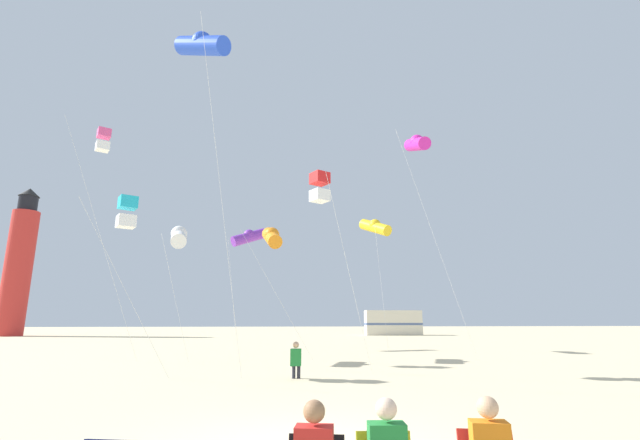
{
  "coord_description": "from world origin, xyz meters",
  "views": [
    {
      "loc": [
        -0.4,
        -6.73,
        1.88
      ],
      "look_at": [
        1.29,
        11.17,
        5.94
      ],
      "focal_mm": 24.54,
      "sensor_mm": 36.0,
      "label": 1
    }
  ],
  "objects_px": {
    "kite_tube_gold": "(375,227)",
    "rv_van_cream": "(393,323)",
    "kite_box_rainbow": "(103,140)",
    "kite_tube_blue": "(202,45)",
    "kite_tube_magenta": "(417,144)",
    "kite_box_cyan": "(127,212)",
    "kite_tube_violet": "(249,237)",
    "kite_tube_white": "(179,236)",
    "kite_flyer_standing": "(296,359)",
    "lighthouse_distant": "(19,264)",
    "kite_box_scarlet": "(320,187)",
    "kite_tube_orange": "(272,237)"
  },
  "relations": [
    {
      "from": "kite_tube_gold",
      "to": "kite_box_cyan",
      "type": "relative_size",
      "value": 1.33
    },
    {
      "from": "kite_box_scarlet",
      "to": "kite_tube_gold",
      "type": "bearing_deg",
      "value": 67.16
    },
    {
      "from": "kite_tube_gold",
      "to": "kite_tube_blue",
      "type": "height_order",
      "value": "kite_tube_blue"
    },
    {
      "from": "kite_tube_violet",
      "to": "rv_van_cream",
      "type": "relative_size",
      "value": 1.21
    },
    {
      "from": "lighthouse_distant",
      "to": "kite_tube_blue",
      "type": "bearing_deg",
      "value": -54.97
    },
    {
      "from": "kite_box_cyan",
      "to": "rv_van_cream",
      "type": "height_order",
      "value": "kite_box_cyan"
    },
    {
      "from": "kite_tube_violet",
      "to": "kite_box_scarlet",
      "type": "xyz_separation_m",
      "value": [
        3.54,
        -13.08,
        -0.43
      ]
    },
    {
      "from": "kite_flyer_standing",
      "to": "kite_tube_blue",
      "type": "bearing_deg",
      "value": 2.09
    },
    {
      "from": "kite_box_rainbow",
      "to": "kite_tube_violet",
      "type": "height_order",
      "value": "kite_box_rainbow"
    },
    {
      "from": "kite_box_rainbow",
      "to": "kite_box_scarlet",
      "type": "relative_size",
      "value": 1.52
    },
    {
      "from": "kite_tube_violet",
      "to": "kite_tube_blue",
      "type": "bearing_deg",
      "value": -93.85
    },
    {
      "from": "kite_box_cyan",
      "to": "kite_tube_magenta",
      "type": "bearing_deg",
      "value": 23.51
    },
    {
      "from": "kite_tube_gold",
      "to": "rv_van_cream",
      "type": "xyz_separation_m",
      "value": [
        7.27,
        24.26,
        -6.21
      ]
    },
    {
      "from": "kite_tube_blue",
      "to": "kite_tube_white",
      "type": "bearing_deg",
      "value": 105.68
    },
    {
      "from": "kite_flyer_standing",
      "to": "rv_van_cream",
      "type": "height_order",
      "value": "rv_van_cream"
    },
    {
      "from": "kite_box_cyan",
      "to": "kite_tube_blue",
      "type": "distance_m",
      "value": 6.77
    },
    {
      "from": "kite_flyer_standing",
      "to": "kite_tube_orange",
      "type": "distance_m",
      "value": 9.18
    },
    {
      "from": "lighthouse_distant",
      "to": "rv_van_cream",
      "type": "bearing_deg",
      "value": -1.45
    },
    {
      "from": "kite_box_rainbow",
      "to": "kite_box_scarlet",
      "type": "bearing_deg",
      "value": -27.59
    },
    {
      "from": "kite_box_cyan",
      "to": "kite_tube_violet",
      "type": "relative_size",
      "value": 0.78
    },
    {
      "from": "kite_tube_orange",
      "to": "kite_box_scarlet",
      "type": "relative_size",
      "value": 0.9
    },
    {
      "from": "kite_box_rainbow",
      "to": "rv_van_cream",
      "type": "height_order",
      "value": "kite_box_rainbow"
    },
    {
      "from": "kite_tube_magenta",
      "to": "kite_tube_white",
      "type": "bearing_deg",
      "value": -177.37
    },
    {
      "from": "kite_tube_blue",
      "to": "kite_box_scarlet",
      "type": "bearing_deg",
      "value": 16.3
    },
    {
      "from": "kite_tube_magenta",
      "to": "kite_box_cyan",
      "type": "bearing_deg",
      "value": -156.49
    },
    {
      "from": "kite_tube_orange",
      "to": "lighthouse_distant",
      "type": "height_order",
      "value": "lighthouse_distant"
    },
    {
      "from": "lighthouse_distant",
      "to": "kite_tube_orange",
      "type": "bearing_deg",
      "value": -46.34
    },
    {
      "from": "kite_tube_orange",
      "to": "kite_box_rainbow",
      "type": "distance_m",
      "value": 9.77
    },
    {
      "from": "kite_tube_blue",
      "to": "lighthouse_distant",
      "type": "height_order",
      "value": "lighthouse_distant"
    },
    {
      "from": "kite_box_cyan",
      "to": "kite_box_rainbow",
      "type": "distance_m",
      "value": 8.16
    },
    {
      "from": "kite_box_cyan",
      "to": "kite_tube_blue",
      "type": "height_order",
      "value": "kite_tube_blue"
    },
    {
      "from": "kite_tube_orange",
      "to": "kite_box_cyan",
      "type": "bearing_deg",
      "value": -130.97
    },
    {
      "from": "lighthouse_distant",
      "to": "kite_box_rainbow",
      "type": "bearing_deg",
      "value": -56.47
    },
    {
      "from": "kite_tube_magenta",
      "to": "kite_box_rainbow",
      "type": "bearing_deg",
      "value": -179.64
    },
    {
      "from": "kite_flyer_standing",
      "to": "lighthouse_distant",
      "type": "xyz_separation_m",
      "value": [
        -29.9,
        37.71,
        7.22
      ]
    },
    {
      "from": "kite_box_cyan",
      "to": "rv_van_cream",
      "type": "distance_m",
      "value": 40.11
    },
    {
      "from": "kite_flyer_standing",
      "to": "kite_tube_blue",
      "type": "xyz_separation_m",
      "value": [
        -3.61,
        0.21,
        11.17
      ]
    },
    {
      "from": "kite_tube_white",
      "to": "kite_tube_magenta",
      "type": "distance_m",
      "value": 13.28
    },
    {
      "from": "kite_tube_gold",
      "to": "kite_tube_blue",
      "type": "xyz_separation_m",
      "value": [
        -9.08,
        -12.16,
        4.18
      ]
    },
    {
      "from": "kite_tube_orange",
      "to": "kite_tube_violet",
      "type": "height_order",
      "value": "kite_tube_violet"
    },
    {
      "from": "kite_box_cyan",
      "to": "kite_box_scarlet",
      "type": "xyz_separation_m",
      "value": [
        7.05,
        0.04,
        1.16
      ]
    },
    {
      "from": "kite_box_rainbow",
      "to": "kite_tube_blue",
      "type": "bearing_deg",
      "value": -48.8
    },
    {
      "from": "kite_box_cyan",
      "to": "kite_box_scarlet",
      "type": "relative_size",
      "value": 0.84
    },
    {
      "from": "kite_tube_white",
      "to": "kite_box_rainbow",
      "type": "relative_size",
      "value": 0.57
    },
    {
      "from": "kite_tube_magenta",
      "to": "kite_tube_blue",
      "type": "xyz_separation_m",
      "value": [
        -10.33,
        -6.88,
        0.65
      ]
    },
    {
      "from": "kite_flyer_standing",
      "to": "kite_tube_magenta",
      "type": "bearing_deg",
      "value": -128.05
    },
    {
      "from": "kite_tube_white",
      "to": "kite_tube_magenta",
      "type": "bearing_deg",
      "value": 2.63
    },
    {
      "from": "kite_tube_white",
      "to": "kite_box_cyan",
      "type": "height_order",
      "value": "kite_tube_white"
    },
    {
      "from": "rv_van_cream",
      "to": "kite_box_cyan",
      "type": "bearing_deg",
      "value": -114.98
    },
    {
      "from": "kite_tube_violet",
      "to": "kite_tube_orange",
      "type": "bearing_deg",
      "value": -77.08
    }
  ]
}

